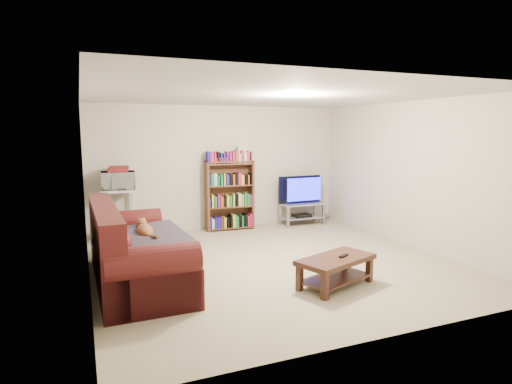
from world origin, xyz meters
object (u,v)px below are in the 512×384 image
tv_stand (302,210)px  sofa (131,256)px  bookshelf (230,194)px  coffee_table (336,266)px

tv_stand → sofa: bearing=-150.6°
tv_stand → bookshelf: 1.58m
tv_stand → coffee_table: bearing=-114.0°
sofa → bookshelf: bearing=47.1°
tv_stand → bookshelf: (-1.52, 0.15, 0.39)m
coffee_table → tv_stand: (1.32, 3.32, 0.05)m
coffee_table → bookshelf: bookshelf is taller
coffee_table → tv_stand: tv_stand is taller
coffee_table → tv_stand: 3.58m
sofa → bookshelf: 3.22m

